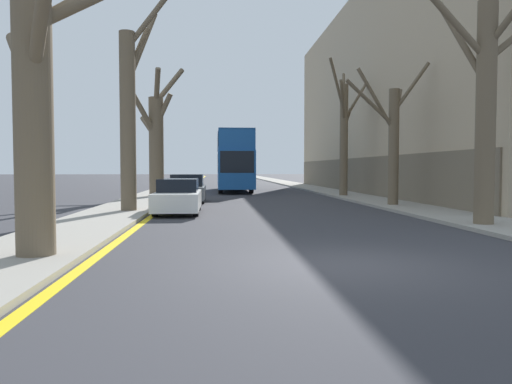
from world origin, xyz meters
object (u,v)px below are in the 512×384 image
street_tree_right_0 (487,95)px  double_decker_bus (234,159)px  street_tree_left_1 (130,112)px  street_tree_right_2 (344,132)px  parked_car_0 (178,197)px  street_tree_right_1 (392,138)px  street_tree_left_2 (156,138)px  parked_car_1 (187,189)px  street_tree_left_0 (39,93)px

street_tree_right_0 → double_decker_bus: 25.49m
street_tree_left_1 → street_tree_right_2: bearing=42.4°
street_tree_right_2 → parked_car_0: size_ratio=1.84×
street_tree_left_1 → street_tree_right_2: 15.32m
street_tree_right_1 → street_tree_left_2: bearing=144.8°
parked_car_1 → street_tree_left_0: bearing=-96.5°
street_tree_left_0 → parked_car_1: bearing=83.5°
street_tree_left_2 → street_tree_right_0: street_tree_left_2 is taller
street_tree_left_1 → parked_car_0: bearing=-5.9°
street_tree_right_1 → parked_car_1: bearing=157.2°
street_tree_right_0 → double_decker_bus: (-6.56, 24.60, -1.39)m
street_tree_left_0 → street_tree_left_2: street_tree_left_2 is taller
parked_car_0 → double_decker_bus: bearing=81.2°
street_tree_left_0 → street_tree_left_2: (-0.21, 20.58, 0.39)m
street_tree_left_0 → parked_car_0: size_ratio=1.49×
street_tree_right_1 → parked_car_0: street_tree_right_1 is taller
street_tree_right_2 → parked_car_1: (-9.43, -4.17, -3.35)m
double_decker_bus → parked_car_0: 19.25m
parked_car_1 → parked_car_0: bearing=-90.0°
street_tree_left_0 → parked_car_0: street_tree_left_0 is taller
street_tree_left_0 → parked_car_0: 10.52m
street_tree_right_2 → parked_car_1: size_ratio=2.02×
street_tree_right_1 → street_tree_right_2: 8.23m
double_decker_bus → street_tree_right_2: bearing=-52.2°
street_tree_left_2 → parked_car_1: street_tree_left_2 is taller
street_tree_left_1 → street_tree_right_0: street_tree_left_1 is taller
street_tree_left_2 → double_decker_bus: street_tree_left_2 is taller
street_tree_right_0 → street_tree_left_0: bearing=-158.9°
street_tree_left_0 → parked_car_1: size_ratio=1.64×
street_tree_left_2 → street_tree_right_1: 14.21m
street_tree_right_1 → street_tree_left_0: bearing=-132.6°
street_tree_left_1 → parked_car_1: size_ratio=2.14×
street_tree_left_0 → street_tree_left_1: 10.26m
street_tree_left_1 → street_tree_right_0: 12.78m
street_tree_right_0 → parked_car_1: 15.66m
street_tree_right_2 → parked_car_0: (-9.43, -10.53, -3.38)m
parked_car_0 → street_tree_right_0: bearing=-30.9°
street_tree_left_1 → street_tree_left_2: street_tree_left_1 is taller
street_tree_left_2 → double_decker_bus: (4.99, 8.39, -1.03)m
street_tree_right_0 → street_tree_right_1: 8.06m
street_tree_right_1 → double_decker_bus: size_ratio=0.58×
street_tree_left_2 → double_decker_bus: 9.82m
street_tree_left_1 → street_tree_right_0: bearing=-27.3°
parked_car_0 → street_tree_right_1: bearing=13.9°
street_tree_left_0 → street_tree_right_2: bearing=61.2°
street_tree_left_1 → double_decker_bus: (4.80, 18.74, -1.44)m
street_tree_left_1 → parked_car_0: street_tree_left_1 is taller
street_tree_right_0 → street_tree_right_2: bearing=90.2°
street_tree_right_1 → parked_car_1: street_tree_right_1 is taller
street_tree_left_1 → double_decker_bus: street_tree_left_1 is taller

